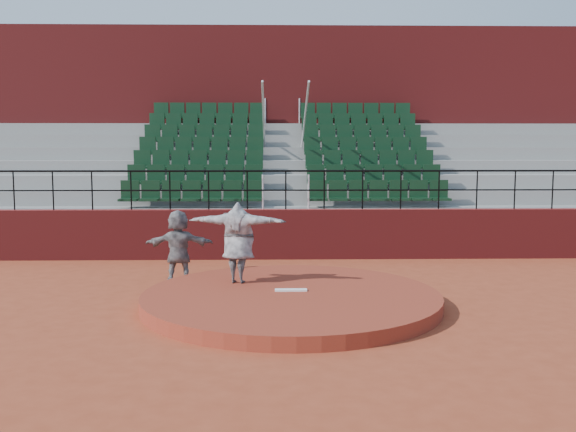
{
  "coord_description": "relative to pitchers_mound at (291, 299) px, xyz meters",
  "views": [
    {
      "loc": [
        -0.32,
        -11.6,
        2.95
      ],
      "look_at": [
        0.0,
        2.5,
        1.4
      ],
      "focal_mm": 40.0,
      "sensor_mm": 36.0,
      "label": 1
    }
  ],
  "objects": [
    {
      "name": "fielder",
      "position": [
        -2.38,
        2.15,
        0.67
      ],
      "size": [
        1.47,
        0.49,
        1.58
      ],
      "primitive_type": "imported",
      "rotation": [
        0.0,
        0.0,
        3.16
      ],
      "color": "black",
      "rests_on": "ground"
    },
    {
      "name": "pitcher",
      "position": [
        -1.02,
        0.92,
        0.92
      ],
      "size": [
        2.03,
        0.95,
        1.6
      ],
      "primitive_type": "imported",
      "rotation": [
        0.0,
        0.0,
        2.92
      ],
      "color": "black",
      "rests_on": "pitchers_mound"
    },
    {
      "name": "boundary_wall",
      "position": [
        0.0,
        5.0,
        0.53
      ],
      "size": [
        24.0,
        0.3,
        1.3
      ],
      "primitive_type": "cube",
      "color": "maroon",
      "rests_on": "ground"
    },
    {
      "name": "wall_railing",
      "position": [
        0.0,
        5.0,
        1.9
      ],
      "size": [
        24.04,
        0.05,
        1.03
      ],
      "color": "black",
      "rests_on": "boundary_wall"
    },
    {
      "name": "pitching_rubber",
      "position": [
        0.0,
        0.15,
        0.14
      ],
      "size": [
        0.6,
        0.15,
        0.03
      ],
      "primitive_type": "cube",
      "color": "white",
      "rests_on": "pitchers_mound"
    },
    {
      "name": "ground",
      "position": [
        0.0,
        0.0,
        -0.12
      ],
      "size": [
        90.0,
        90.0,
        0.0
      ],
      "primitive_type": "plane",
      "color": "#933B21",
      "rests_on": "ground"
    },
    {
      "name": "press_box_facade",
      "position": [
        0.0,
        12.6,
        3.43
      ],
      "size": [
        24.0,
        3.0,
        7.1
      ],
      "primitive_type": "cube",
      "color": "maroon",
      "rests_on": "ground"
    },
    {
      "name": "seating_deck",
      "position": [
        0.0,
        8.64,
        1.33
      ],
      "size": [
        24.0,
        5.97,
        4.63
      ],
      "color": "gray",
      "rests_on": "ground"
    },
    {
      "name": "pitchers_mound",
      "position": [
        0.0,
        0.0,
        0.0
      ],
      "size": [
        5.5,
        5.5,
        0.25
      ],
      "primitive_type": "cylinder",
      "color": "maroon",
      "rests_on": "ground"
    }
  ]
}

